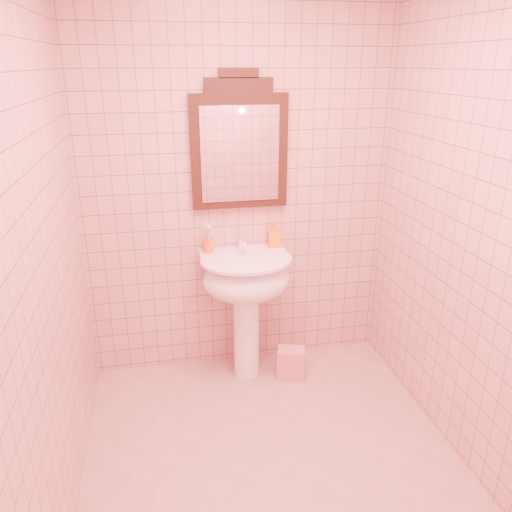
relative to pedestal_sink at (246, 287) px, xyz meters
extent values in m
plane|color=tan|center=(-0.01, -0.87, -0.66)|extent=(2.20, 2.20, 0.00)
cube|color=tan|center=(-0.01, 0.23, 0.59)|extent=(2.00, 0.02, 2.50)
cylinder|color=white|center=(0.00, 0.01, -0.31)|extent=(0.17, 0.17, 0.70)
ellipsoid|color=white|center=(0.00, -0.01, 0.06)|extent=(0.56, 0.46, 0.28)
cube|color=white|center=(0.00, 0.15, 0.17)|extent=(0.56, 0.15, 0.05)
cylinder|color=white|center=(0.00, -0.01, 0.19)|extent=(0.58, 0.58, 0.02)
cylinder|color=white|center=(0.00, 0.15, 0.25)|extent=(0.04, 0.04, 0.09)
cylinder|color=white|center=(0.00, 0.10, 0.28)|extent=(0.02, 0.10, 0.02)
cylinder|color=white|center=(0.00, 0.05, 0.26)|extent=(0.02, 0.02, 0.04)
cube|color=white|center=(0.00, 0.16, 0.30)|extent=(0.01, 0.07, 0.01)
cube|color=black|center=(0.00, 0.20, 0.83)|extent=(0.61, 0.05, 0.70)
cube|color=black|center=(0.00, 0.20, 1.23)|extent=(0.41, 0.05, 0.09)
cube|color=black|center=(0.00, 0.20, 1.29)|extent=(0.23, 0.05, 0.06)
cube|color=white|center=(0.00, 0.17, 0.82)|extent=(0.49, 0.01, 0.59)
cylinder|color=#FF4D15|center=(-0.22, 0.15, 0.25)|extent=(0.07, 0.07, 0.09)
cylinder|color=silver|center=(-0.21, 0.15, 0.29)|extent=(0.01, 0.01, 0.17)
cylinder|color=#338CD8|center=(-0.22, 0.16, 0.29)|extent=(0.01, 0.01, 0.17)
cylinder|color=#E5334C|center=(-0.24, 0.16, 0.29)|extent=(0.01, 0.01, 0.17)
cylinder|color=#3FBF59|center=(-0.24, 0.14, 0.29)|extent=(0.01, 0.01, 0.17)
cylinder|color=#D8CC4C|center=(-0.22, 0.13, 0.29)|extent=(0.01, 0.01, 0.17)
imported|color=orange|center=(0.22, 0.17, 0.29)|extent=(0.08, 0.08, 0.17)
cube|color=#E29085|center=(0.29, -0.10, -0.55)|extent=(0.21, 0.17, 0.22)
camera|label=1|loc=(-0.51, -2.88, 1.35)|focal=35.00mm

